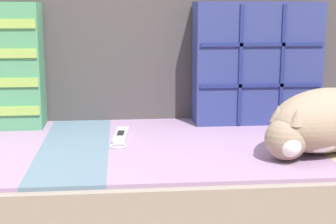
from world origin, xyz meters
TOP-DOWN VIEW (x-y plane):
  - couch at (0.00, 0.12)m, footprint 1.87×0.86m
  - sofa_backrest at (0.00, 0.48)m, footprint 1.84×0.14m
  - throw_pillow_quilted at (0.40, 0.33)m, footprint 0.43×0.14m
  - sleeping_cat at (0.49, -0.06)m, footprint 0.44×0.38m
  - game_remote_near at (-0.06, 0.14)m, footprint 0.06×0.21m

SIDE VIEW (x-z plane):
  - couch at x=0.00m, z-range 0.00..0.40m
  - game_remote_near at x=-0.06m, z-range 0.41..0.43m
  - sleeping_cat at x=0.49m, z-range 0.40..0.58m
  - throw_pillow_quilted at x=0.40m, z-range 0.41..0.82m
  - sofa_backrest at x=0.00m, z-range 0.41..0.83m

